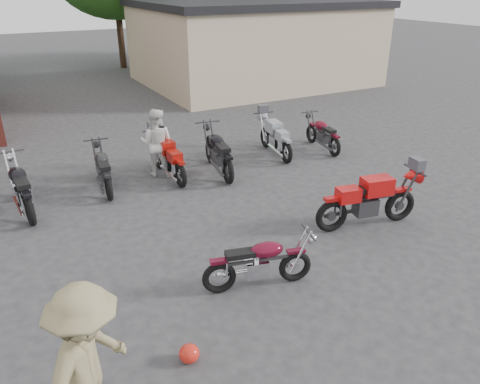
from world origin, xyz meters
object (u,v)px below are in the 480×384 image
person_tan (90,369)px  row_bike_6 (275,135)px  person_light (157,143)px  sportbike (370,198)px  row_bike_7 (323,132)px  row_bike_4 (168,156)px  row_bike_5 (218,150)px  row_bike_2 (20,185)px  row_bike_3 (103,167)px  vintage_motorcycle (260,259)px  helmet (189,353)px

person_tan → row_bike_6: bearing=-3.5°
person_light → sportbike: bearing=154.8°
person_tan → row_bike_7: bearing=-10.3°
row_bike_4 → row_bike_5: size_ratio=0.92×
person_light → row_bike_6: size_ratio=0.88×
row_bike_2 → row_bike_7: row_bike_2 is taller
row_bike_3 → row_bike_7: 6.43m
row_bike_7 → person_light: bearing=92.7°
row_bike_6 → vintage_motorcycle: bearing=153.5°
row_bike_2 → row_bike_5: 4.74m
row_bike_2 → vintage_motorcycle: bearing=-151.6°
row_bike_7 → person_tan: bearing=136.1°
helmet → row_bike_4: bearing=71.7°
vintage_motorcycle → helmet: vintage_motorcycle is taller
row_bike_3 → row_bike_7: size_ratio=1.06×
row_bike_4 → row_bike_5: (1.27, -0.31, 0.05)m
row_bike_3 → row_bike_5: row_bike_5 is taller
vintage_motorcycle → row_bike_7: 7.21m
row_bike_3 → row_bike_4: row_bike_4 is taller
vintage_motorcycle → person_light: bearing=102.2°
row_bike_7 → row_bike_4: bearing=95.5°
row_bike_4 → person_tan: bearing=152.0°
sportbike → row_bike_6: bearing=93.2°
row_bike_4 → row_bike_5: bearing=-105.3°
row_bike_3 → row_bike_7: (6.42, -0.18, -0.03)m
vintage_motorcycle → row_bike_5: 5.12m
helmet → row_bike_2: 6.06m
row_bike_6 → row_bike_7: row_bike_6 is taller
person_tan → row_bike_4: bearing=14.2°
helmet → row_bike_4: 6.50m
person_light → row_bike_6: bearing=-148.6°
helmet → person_light: (1.85, 6.41, 0.75)m
sportbike → row_bike_6: size_ratio=1.10×
row_bike_5 → row_bike_7: bearing=-77.9°
row_bike_4 → row_bike_6: row_bike_6 is taller
person_light → row_bike_3: bearing=41.1°
helmet → row_bike_7: (6.83, 6.04, 0.40)m
vintage_motorcycle → sportbike: (3.02, 0.75, 0.11)m
row_bike_2 → row_bike_3: 1.88m
row_bike_7 → row_bike_3: bearing=95.4°
person_light → person_tan: (-3.16, -6.99, 0.13)m
row_bike_5 → row_bike_4: bearing=85.5°
person_light → row_bike_7: size_ratio=0.96×
sportbike → row_bike_7: (2.13, 4.29, -0.11)m
sportbike → row_bike_2: sportbike is taller
person_light → row_bike_6: person_light is taller
vintage_motorcycle → row_bike_6: 6.44m
sportbike → person_light: person_light is taller
row_bike_2 → row_bike_7: (8.27, 0.17, -0.08)m
vintage_motorcycle → row_bike_3: row_bike_3 is taller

